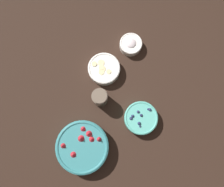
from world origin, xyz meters
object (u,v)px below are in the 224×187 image
(bowl_cream, at_px, (131,44))
(jar_chocolate, at_px, (100,98))
(bowl_blueberries, at_px, (141,118))
(bowl_bananas, at_px, (104,69))
(bowl_strawberries, at_px, (83,147))

(bowl_cream, xyz_separation_m, jar_chocolate, (0.30, 0.11, 0.02))
(bowl_blueberries, xyz_separation_m, jar_chocolate, (0.08, -0.20, 0.02))
(jar_chocolate, bearing_deg, bowl_bananas, -137.58)
(bowl_blueberries, height_order, bowl_cream, bowl_blueberries)
(bowl_blueberries, distance_m, bowl_cream, 0.38)
(bowl_bananas, relative_size, jar_chocolate, 1.52)
(bowl_bananas, distance_m, jar_chocolate, 0.15)
(bowl_strawberries, relative_size, jar_chocolate, 2.33)
(bowl_strawberries, height_order, jar_chocolate, jar_chocolate)
(bowl_cream, bearing_deg, bowl_blueberries, 55.30)
(bowl_cream, relative_size, jar_chocolate, 1.08)
(bowl_blueberries, relative_size, jar_chocolate, 1.52)
(bowl_strawberries, xyz_separation_m, jar_chocolate, (-0.21, -0.12, 0.01))
(bowl_bananas, distance_m, bowl_cream, 0.19)
(bowl_strawberries, bearing_deg, jar_chocolate, -150.30)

